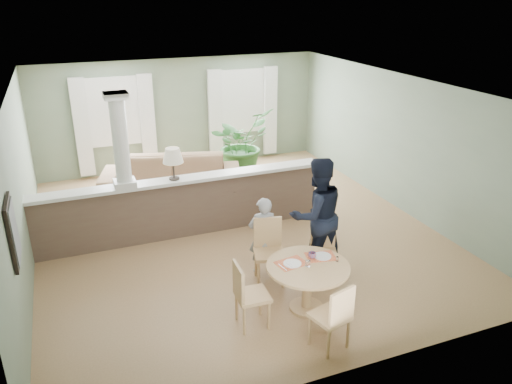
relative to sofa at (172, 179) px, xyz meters
name	(u,v)px	position (x,y,z in m)	size (l,w,h in m)	color
ground	(235,231)	(0.73, -2.05, -0.43)	(8.00, 8.00, 0.00)	tan
room_shell	(221,129)	(0.70, -1.42, 1.38)	(7.02, 8.02, 2.71)	gray
pony_wall	(179,200)	(-0.26, -1.85, 0.28)	(5.32, 0.38, 2.70)	brown
sofa	(172,179)	(0.00, 0.00, 0.00)	(2.95, 1.15, 0.86)	#8B634B
houseplant	(241,143)	(1.85, 0.74, 0.38)	(1.46, 1.26, 1.62)	#2B6126
dining_table	(308,274)	(0.86, -4.73, 0.13)	(1.15, 1.15, 0.79)	tan
chair_far_boy	(269,247)	(0.66, -3.82, 0.12)	(0.55, 0.55, 1.00)	tan
chair_far_man	(323,248)	(1.48, -4.05, 0.06)	(0.53, 0.53, 0.90)	tan
chair_near	(334,315)	(0.77, -5.63, 0.08)	(0.51, 0.51, 0.93)	tan
chair_side	(247,293)	(-0.06, -4.80, 0.09)	(0.44, 0.44, 0.94)	tan
child_person	(263,236)	(0.66, -3.59, 0.21)	(0.47, 0.31, 1.28)	#929297
man_person	(317,215)	(1.49, -3.78, 0.51)	(0.91, 0.71, 1.88)	black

